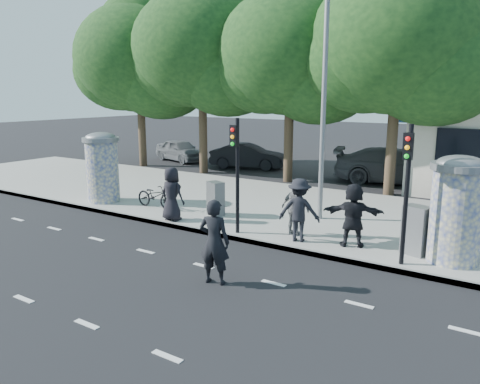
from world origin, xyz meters
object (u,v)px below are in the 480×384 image
Objects in this scene: ad_column_left at (102,166)px; cabinet_left at (216,199)px; man_road at (214,242)px; traffic_pole_near at (236,164)px; traffic_pole_far at (407,181)px; ped_a at (172,194)px; bicycle at (155,196)px; ped_f at (353,215)px; ped_d at (299,210)px; ped_e at (295,209)px; cabinet_right at (416,230)px; car_mid at (248,156)px; car_right at (395,166)px; ad_column_right at (457,207)px; street_lamp at (324,75)px; car_left at (181,150)px.

ad_column_left reaches higher than cabinet_left.
man_road is (8.05, -3.80, -0.56)m from ad_column_left.
traffic_pole_near is (6.60, -0.71, 0.69)m from ad_column_left.
traffic_pole_near and traffic_pole_far have the same top height.
bicycle is at bearing -29.63° from ped_a.
traffic_pole_far reaches higher than man_road.
traffic_pole_far is 2.04m from ped_f.
ped_d is at bearing 5.37° from cabinet_left.
ped_e is 3.35m from cabinet_right.
traffic_pole_near is 0.80× the size of car_mid.
car_right is at bearing -81.25° from ped_e.
ped_f is (5.87, 0.65, 0.00)m from ped_a.
ad_column_left is 12.40m from ad_column_right.
traffic_pole_far is at bearing 9.31° from cabinet_left.
cabinet_right is (9.07, 0.01, 0.19)m from bicycle.
street_lamp reaches higher than traffic_pole_far.
ped_d is 0.91× the size of man_road.
street_lamp is at bearing -102.96° from man_road.
ad_column_right reaches higher than bicycle.
ped_d is (1.88, 0.34, -1.19)m from traffic_pole_near.
ped_d is at bearing -158.40° from car_mid.
ped_d is 0.31× the size of car_right.
traffic_pole_far reaches higher than bicycle.
car_right is at bearing 52.51° from ad_column_left.
ad_column_right is 8.42m from ped_a.
cabinet_right reaches higher than bicycle.
ad_column_left is 0.33× the size of street_lamp.
ped_d is at bearing -79.16° from street_lamp.
traffic_pole_near reaches higher than ped_e.
man_road is at bearing 141.79° from ped_a.
ped_e is (-4.26, -0.13, -0.59)m from ad_column_right.
street_lamp reaches higher than cabinet_left.
street_lamp is 4.55× the size of ped_f.
traffic_pole_far reaches higher than ped_a.
street_lamp is 16.29m from car_left.
street_lamp is 5.62m from cabinet_right.
man_road is 6.96m from bicycle.
cabinet_right is (3.34, 0.21, -0.16)m from ped_e.
ped_f is at bearing -48.17° from street_lamp.
traffic_pole_far is at bearing 175.52° from ped_e.
ped_d is 1.40× the size of cabinet_right.
cabinet_right is 0.30× the size of car_mid.
car_right is at bearing -26.59° from bicycle.
man_road is at bearing -113.11° from cabinet_right.
ad_column_left reaches higher than cabinet_right.
ad_column_left is 1.66× the size of ped_e.
cabinet_right is at bearing -28.04° from street_lamp.
car_mid is (-12.50, 10.41, -0.84)m from ad_column_right.
traffic_pole_near is 0.59× the size of car_right.
ad_column_right reaches higher than ped_f.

